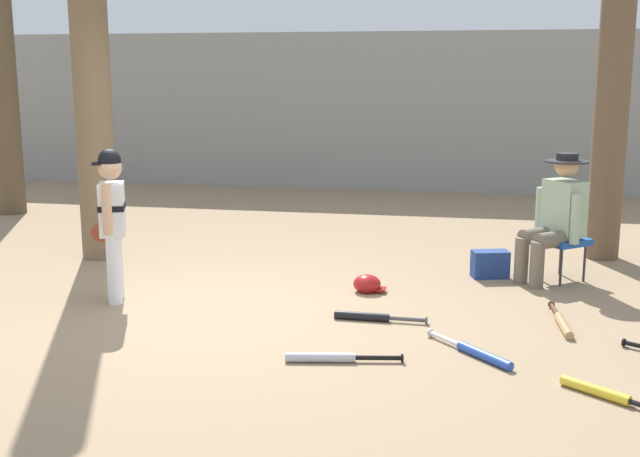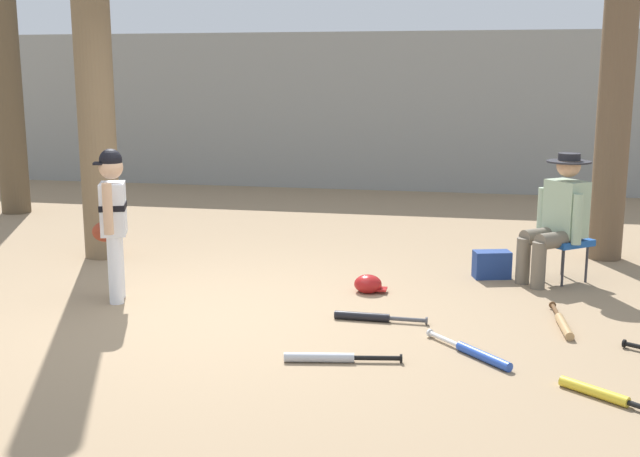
{
  "view_description": "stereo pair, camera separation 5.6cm",
  "coord_description": "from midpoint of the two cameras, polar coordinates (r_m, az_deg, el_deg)",
  "views": [
    {
      "loc": [
        1.95,
        -5.85,
        1.94
      ],
      "look_at": [
        0.81,
        -0.04,
        0.75
      ],
      "focal_mm": 44.19,
      "sensor_mm": 36.0,
      "label": 1
    },
    {
      "loc": [
        2.0,
        -5.84,
        1.94
      ],
      "look_at": [
        0.81,
        -0.04,
        0.75
      ],
      "focal_mm": 44.19,
      "sensor_mm": 36.0,
      "label": 2
    }
  ],
  "objects": [
    {
      "name": "seated_spectator",
      "position": [
        7.57,
        16.51,
        1.0
      ],
      "size": [
        0.64,
        0.61,
        1.2
      ],
      "color": "#6B6051",
      "rests_on": "ground"
    },
    {
      "name": "bat_yellow_trainer",
      "position": [
        5.12,
        19.58,
        -11.17
      ],
      "size": [
        0.63,
        0.5,
        0.07
      ],
      "color": "yellow",
      "rests_on": "ground"
    },
    {
      "name": "bat_black_composite",
      "position": [
        6.26,
        3.32,
        -6.4
      ],
      "size": [
        0.74,
        0.08,
        0.07
      ],
      "color": "black",
      "rests_on": "ground"
    },
    {
      "name": "handbag_beside_stool",
      "position": [
        7.67,
        12.01,
        -2.54
      ],
      "size": [
        0.38,
        0.27,
        0.26
      ],
      "primitive_type": "cube",
      "rotation": [
        0.0,
        0.0,
        0.28
      ],
      "color": "navy",
      "rests_on": "ground"
    },
    {
      "name": "batting_helmet_red",
      "position": [
        7.04,
        3.21,
        -4.04
      ],
      "size": [
        0.29,
        0.23,
        0.17
      ],
      "color": "#A81919",
      "rests_on": "ground"
    },
    {
      "name": "folding_stool",
      "position": [
        7.69,
        16.92,
        -0.96
      ],
      "size": [
        0.56,
        0.56,
        0.41
      ],
      "color": "#194C9E",
      "rests_on": "ground"
    },
    {
      "name": "concrete_back_wall",
      "position": [
        13.16,
        2.44,
        8.47
      ],
      "size": [
        18.0,
        0.36,
        2.56
      ],
      "primitive_type": "cube",
      "color": "gray",
      "rests_on": "ground"
    },
    {
      "name": "bat_aluminum_silver",
      "position": [
        5.39,
        0.4,
        -9.33
      ],
      "size": [
        0.8,
        0.2,
        0.07
      ],
      "color": "#B7BCC6",
      "rests_on": "ground"
    },
    {
      "name": "ground_plane",
      "position": [
        6.46,
        -7.31,
        -6.19
      ],
      "size": [
        60.0,
        60.0,
        0.0
      ],
      "primitive_type": "plane",
      "color": "#937A5B"
    },
    {
      "name": "tree_near_player",
      "position": [
        8.46,
        -16.46,
        11.4
      ],
      "size": [
        0.63,
        0.63,
        4.69
      ],
      "color": "brown",
      "rests_on": "ground"
    },
    {
      "name": "tree_behind_spectator",
      "position": [
        8.64,
        20.65,
        14.78
      ],
      "size": [
        0.47,
        0.47,
        5.59
      ],
      "color": "brown",
      "rests_on": "ground"
    },
    {
      "name": "young_ballplayer",
      "position": [
        6.86,
        -15.1,
        0.93
      ],
      "size": [
        0.45,
        0.56,
        1.31
      ],
      "color": "white",
      "rests_on": "ground"
    },
    {
      "name": "bat_wood_tan",
      "position": [
        6.36,
        16.89,
        -6.57
      ],
      "size": [
        0.12,
        0.81,
        0.07
      ],
      "color": "tan",
      "rests_on": "ground"
    },
    {
      "name": "bat_blue_youth",
      "position": [
        5.58,
        11.06,
        -8.83
      ],
      "size": [
        0.61,
        0.64,
        0.07
      ],
      "color": "#2347AD",
      "rests_on": "ground"
    }
  ]
}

